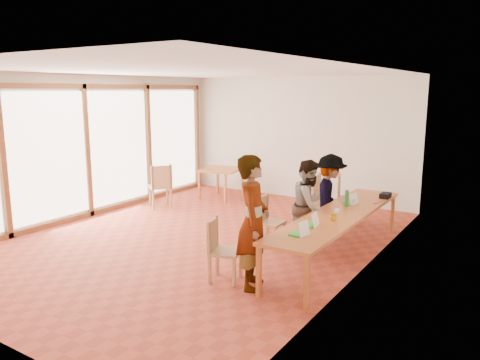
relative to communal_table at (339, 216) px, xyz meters
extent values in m
plane|color=#AD3F29|center=(-2.50, -0.43, -0.70)|extent=(8.00, 8.00, 0.00)
cube|color=beige|center=(-2.50, 3.57, 0.80)|extent=(6.00, 0.10, 3.00)
cube|color=beige|center=(0.50, -0.43, 0.80)|extent=(0.10, 8.00, 3.00)
cube|color=white|center=(-5.46, -0.43, 0.80)|extent=(0.10, 8.00, 3.00)
cube|color=white|center=(-2.50, -0.43, 2.32)|extent=(6.00, 8.00, 0.04)
cube|color=#C3672B|center=(0.00, 0.00, 0.02)|extent=(0.80, 4.00, 0.05)
cube|color=#C3672B|center=(-0.34, -1.94, -0.35)|extent=(0.06, 0.06, 0.70)
cube|color=#C3672B|center=(-0.34, 1.94, -0.35)|extent=(0.06, 0.06, 0.70)
cube|color=#C3672B|center=(0.34, -1.94, -0.35)|extent=(0.06, 0.06, 0.70)
cube|color=#C3672B|center=(0.34, 1.94, -0.35)|extent=(0.06, 0.06, 0.70)
cube|color=#C3672B|center=(-4.04, 2.49, 0.02)|extent=(0.90, 0.90, 0.05)
cube|color=#C3672B|center=(-4.43, 2.10, -0.35)|extent=(0.05, 0.05, 0.70)
cube|color=#C3672B|center=(-4.43, 2.88, -0.35)|extent=(0.05, 0.05, 0.70)
cube|color=#C3672B|center=(-3.65, 2.10, -0.35)|extent=(0.05, 0.05, 0.70)
cube|color=#C3672B|center=(-3.65, 2.88, -0.35)|extent=(0.05, 0.05, 0.70)
cube|color=tan|center=(-1.01, -1.73, -0.28)|extent=(0.52, 0.52, 0.04)
cube|color=tan|center=(-1.19, -1.79, -0.04)|extent=(0.17, 0.41, 0.44)
cube|color=tan|center=(-1.20, -0.05, -0.28)|extent=(0.42, 0.42, 0.04)
cube|color=tan|center=(-1.39, -0.06, -0.05)|extent=(0.05, 0.41, 0.43)
cube|color=tan|center=(-0.89, 1.66, -0.22)|extent=(0.53, 0.53, 0.05)
cube|color=tan|center=(-1.11, 1.63, 0.05)|extent=(0.11, 0.48, 0.50)
cube|color=tan|center=(-0.60, 2.14, -0.23)|extent=(0.59, 0.59, 0.04)
cube|color=tan|center=(-0.80, 2.07, 0.03)|extent=(0.19, 0.45, 0.48)
cube|color=tan|center=(-4.69, 0.96, -0.22)|extent=(0.66, 0.66, 0.05)
cube|color=tan|center=(-4.52, 0.84, 0.05)|extent=(0.32, 0.41, 0.50)
imported|color=gray|center=(-0.58, -1.70, 0.22)|extent=(0.68, 0.79, 1.84)
imported|color=gray|center=(-0.58, 0.12, 0.07)|extent=(0.66, 0.81, 1.55)
imported|color=gray|center=(-0.53, 0.89, 0.07)|extent=(0.90, 1.14, 1.55)
cube|color=green|center=(-0.05, -1.39, 0.06)|extent=(0.20, 0.26, 0.03)
cube|color=white|center=(0.03, -1.40, 0.15)|extent=(0.10, 0.23, 0.20)
cube|color=green|center=(-0.10, -0.91, 0.06)|extent=(0.20, 0.26, 0.02)
cube|color=white|center=(-0.02, -0.90, 0.15)|extent=(0.10, 0.23, 0.20)
cube|color=green|center=(-0.09, 0.71, 0.06)|extent=(0.21, 0.26, 0.02)
cube|color=white|center=(-0.01, 0.69, 0.14)|extent=(0.11, 0.21, 0.19)
imported|color=#CB830C|center=(0.08, -0.48, 0.09)|extent=(0.13, 0.13, 0.09)
cylinder|color=#1E7234|center=(-0.06, 0.48, 0.19)|extent=(0.07, 0.07, 0.28)
cylinder|color=silver|center=(0.01, 0.64, 0.09)|extent=(0.07, 0.07, 0.09)
cylinder|color=white|center=(-0.04, 0.00, 0.08)|extent=(0.08, 0.08, 0.06)
cube|color=#D53E83|center=(0.29, 0.98, 0.05)|extent=(0.05, 0.10, 0.01)
cube|color=black|center=(0.31, 1.47, 0.09)|extent=(0.16, 0.26, 0.09)
camera|label=1|loc=(2.57, -6.91, 1.97)|focal=35.00mm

